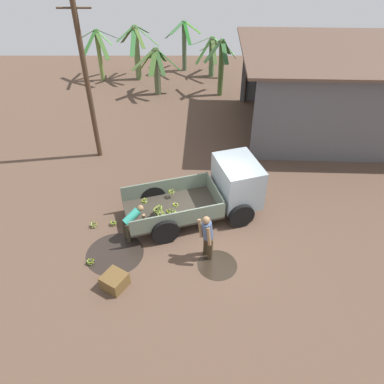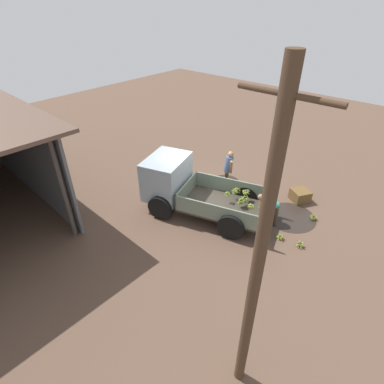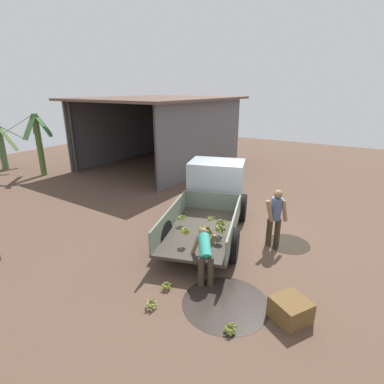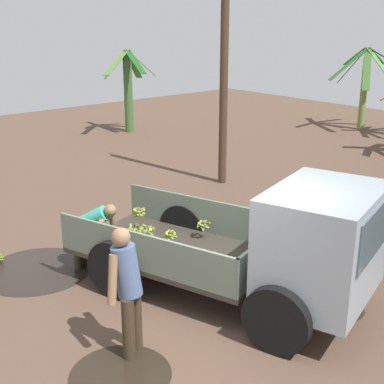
% 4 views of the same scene
% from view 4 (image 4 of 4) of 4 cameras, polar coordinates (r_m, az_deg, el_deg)
% --- Properties ---
extents(ground, '(36.00, 36.00, 0.00)m').
position_cam_4_polar(ground, '(7.75, 2.03, -13.81)').
color(ground, brown).
extents(mud_patch_0, '(1.25, 1.25, 0.01)m').
position_cam_4_polar(mud_patch_0, '(6.86, -7.65, -18.77)').
color(mud_patch_0, black).
rests_on(mud_patch_0, ground).
extents(mud_patch_1, '(0.83, 0.83, 0.01)m').
position_cam_4_polar(mud_patch_1, '(8.37, 15.06, -11.84)').
color(mud_patch_1, black).
rests_on(mud_patch_1, ground).
extents(mud_patch_2, '(1.85, 1.85, 0.01)m').
position_cam_4_polar(mud_patch_2, '(9.55, -16.18, -8.01)').
color(mud_patch_2, '#2A231D').
rests_on(mud_patch_2, ground).
extents(cargo_truck, '(4.97, 3.14, 1.96)m').
position_cam_4_polar(cargo_truck, '(7.68, 9.73, -5.80)').
color(cargo_truck, '#373128').
rests_on(cargo_truck, ground).
extents(utility_pole, '(1.22, 0.20, 6.45)m').
position_cam_4_polar(utility_pole, '(13.30, 3.47, 14.70)').
color(utility_pole, '#463121').
rests_on(utility_pole, ground).
extents(banana_palm_0, '(2.39, 2.81, 3.02)m').
position_cam_4_polar(banana_palm_0, '(21.14, 17.91, 10.94)').
color(banana_palm_0, olive).
rests_on(banana_palm_0, ground).
extents(banana_palm_1, '(2.67, 2.25, 2.97)m').
position_cam_4_polar(banana_palm_1, '(19.87, -6.85, 10.90)').
color(banana_palm_1, '#3D6630').
rests_on(banana_palm_1, ground).
extents(person_foreground_visitor, '(0.57, 0.60, 1.71)m').
position_cam_4_polar(person_foreground_visitor, '(6.74, -6.93, -9.89)').
color(person_foreground_visitor, '#392D1D').
rests_on(person_foreground_visitor, ground).
extents(person_worker_loading, '(0.84, 0.80, 1.17)m').
position_cam_4_polar(person_worker_loading, '(9.16, -10.69, -3.85)').
color(person_worker_loading, '#383122').
rests_on(person_worker_loading, ground).
extents(banana_bunch_on_ground_0, '(0.23, 0.21, 0.19)m').
position_cam_4_polar(banana_bunch_on_ground_0, '(10.26, -10.05, -4.97)').
color(banana_bunch_on_ground_0, brown).
rests_on(banana_bunch_on_ground_0, ground).
extents(banana_bunch_on_ground_1, '(0.26, 0.26, 0.21)m').
position_cam_4_polar(banana_bunch_on_ground_1, '(10.75, -12.29, -3.96)').
color(banana_bunch_on_ground_1, brown).
rests_on(banana_bunch_on_ground_1, ground).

